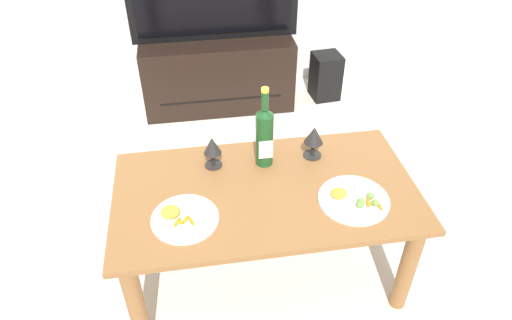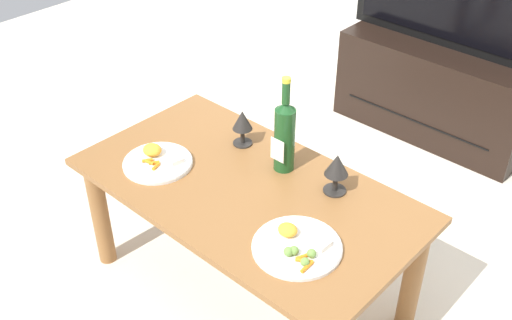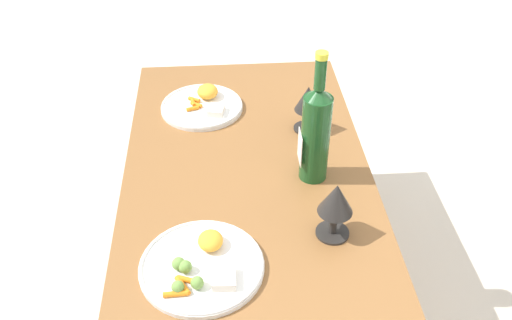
# 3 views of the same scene
# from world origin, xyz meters

# --- Properties ---
(ground_plane) EXTENTS (6.40, 6.40, 0.00)m
(ground_plane) POSITION_xyz_m (0.00, 0.00, 0.00)
(ground_plane) COLOR beige
(dining_table) EXTENTS (1.23, 0.67, 0.51)m
(dining_table) POSITION_xyz_m (0.00, 0.00, 0.42)
(dining_table) COLOR brown
(dining_table) RESTS_ON ground_plane
(tv_stand) EXTENTS (1.02, 0.44, 0.49)m
(tv_stand) POSITION_xyz_m (-0.06, 1.56, 0.25)
(tv_stand) COLOR black
(tv_stand) RESTS_ON ground_plane
(wine_bottle) EXTENTS (0.07, 0.08, 0.37)m
(wine_bottle) POSITION_xyz_m (0.02, 0.17, 0.66)
(wine_bottle) COLOR #19471E
(wine_bottle) RESTS_ON dining_table
(goblet_left) EXTENTS (0.08, 0.08, 0.15)m
(goblet_left) POSITION_xyz_m (-0.20, 0.19, 0.61)
(goblet_left) COLOR black
(goblet_left) RESTS_ON dining_table
(goblet_right) EXTENTS (0.08, 0.08, 0.15)m
(goblet_right) POSITION_xyz_m (0.24, 0.19, 0.62)
(goblet_right) COLOR black
(goblet_right) RESTS_ON dining_table
(dinner_plate_left) EXTENTS (0.26, 0.26, 0.05)m
(dinner_plate_left) POSITION_xyz_m (-0.33, -0.12, 0.53)
(dinner_plate_left) COLOR white
(dinner_plate_left) RESTS_ON dining_table
(dinner_plate_right) EXTENTS (0.28, 0.28, 0.05)m
(dinner_plate_right) POSITION_xyz_m (0.33, -0.12, 0.52)
(dinner_plate_right) COLOR white
(dinner_plate_right) RESTS_ON dining_table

